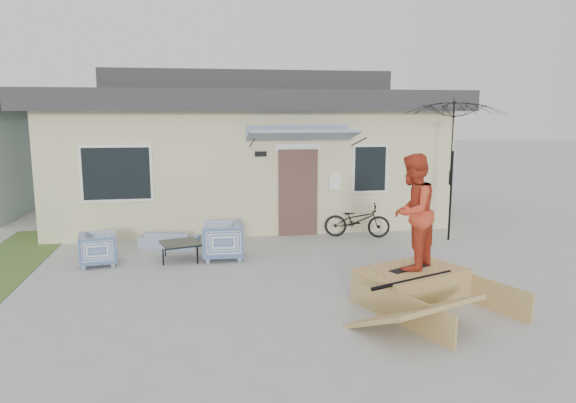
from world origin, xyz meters
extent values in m
plane|color=#A5A5A1|center=(0.00, 0.00, 0.00)|extent=(90.00, 90.00, 0.00)
cube|color=beige|center=(0.00, 8.00, 1.50)|extent=(10.00, 7.00, 3.00)
cube|color=#2B2B2F|center=(0.00, 8.00, 3.25)|extent=(10.80, 7.80, 0.50)
cube|color=#2B2B2F|center=(0.00, 8.00, 3.80)|extent=(7.50, 4.50, 0.60)
cube|color=brown|center=(1.00, 4.46, 1.05)|extent=(0.95, 0.08, 2.10)
cube|color=white|center=(-3.20, 4.47, 1.60)|extent=(1.60, 0.06, 1.30)
cube|color=white|center=(2.80, 4.47, 1.60)|extent=(0.90, 0.06, 1.20)
cube|color=#3C5990|center=(1.00, 3.95, 2.45)|extent=(2.50, 1.09, 0.29)
imported|color=#3C5990|center=(-2.04, 3.76, 0.25)|extent=(1.35, 0.75, 0.51)
imported|color=#3C5990|center=(-3.34, 2.61, 0.35)|extent=(0.74, 0.78, 0.71)
imported|color=#3C5990|center=(-0.92, 2.66, 0.42)|extent=(0.79, 0.84, 0.84)
cube|color=black|center=(-1.76, 2.69, 0.18)|extent=(0.91, 0.91, 0.37)
imported|color=black|center=(2.37, 4.02, 0.50)|extent=(1.65, 0.94, 1.00)
cylinder|color=black|center=(4.41, 3.37, 1.05)|extent=(0.05, 0.05, 2.10)
imported|color=black|center=(4.41, 3.37, 1.75)|extent=(2.22, 2.05, 0.90)
cube|color=black|center=(1.90, -0.32, 0.55)|extent=(0.79, 0.53, 0.05)
imported|color=#C03C23|center=(1.90, -0.32, 1.48)|extent=(1.11, 1.11, 1.81)
camera|label=1|loc=(-1.36, -7.92, 2.98)|focal=32.86mm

